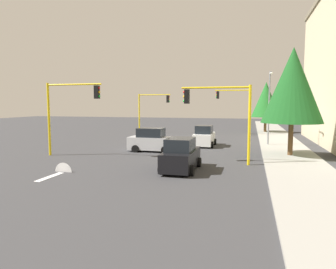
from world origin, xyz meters
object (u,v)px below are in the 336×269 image
(traffic_signal_near_right, at_px, (69,104))
(traffic_signal_far_right, at_px, (152,105))
(tree_roadside_far, at_px, (266,100))
(tree_roadside_near, at_px, (293,85))
(car_silver, at_px, (153,141))
(traffic_signal_far_left, at_px, (236,103))
(car_black, at_px, (181,156))
(street_lamp_curbside, at_px, (269,100))
(car_white, at_px, (204,137))
(traffic_signal_near_left, at_px, (220,108))

(traffic_signal_near_right, distance_m, traffic_signal_far_right, 20.00)
(traffic_signal_far_right, xyz_separation_m, tree_roadside_far, (-4.00, 15.15, 0.75))
(tree_roadside_near, relative_size, car_silver, 1.99)
(traffic_signal_near_right, height_order, tree_roadside_near, tree_roadside_near)
(traffic_signal_far_left, height_order, tree_roadside_near, tree_roadside_near)
(car_black, bearing_deg, tree_roadside_near, 134.42)
(street_lamp_curbside, height_order, car_white, street_lamp_curbside)
(traffic_signal_near_right, height_order, car_white, traffic_signal_near_right)
(traffic_signal_near_left, bearing_deg, car_silver, -123.70)
(traffic_signal_near_right, height_order, street_lamp_curbside, street_lamp_curbside)
(traffic_signal_near_right, distance_m, car_black, 10.14)
(tree_roadside_far, distance_m, tree_roadside_near, 20.04)
(street_lamp_curbside, bearing_deg, car_silver, -59.63)
(street_lamp_curbside, bearing_deg, tree_roadside_near, 13.05)
(traffic_signal_far_right, bearing_deg, car_silver, 18.25)
(traffic_signal_near_right, relative_size, car_white, 1.48)
(traffic_signal_far_right, height_order, car_white, traffic_signal_far_right)
(traffic_signal_far_left, xyz_separation_m, traffic_signal_near_left, (20.00, -0.10, -0.43))
(street_lamp_curbside, xyz_separation_m, car_black, (12.39, -5.62, -3.45))
(traffic_signal_far_right, relative_size, traffic_signal_near_left, 1.03)
(traffic_signal_near_right, bearing_deg, car_white, 132.71)
(tree_roadside_far, bearing_deg, traffic_signal_near_right, -32.32)
(traffic_signal_far_right, xyz_separation_m, car_white, (11.66, 9.01, -2.92))
(car_black, height_order, car_silver, same)
(tree_roadside_far, xyz_separation_m, tree_roadside_near, (20.00, 1.00, 0.78))
(tree_roadside_near, height_order, car_white, tree_roadside_near)
(car_silver, bearing_deg, traffic_signal_near_left, 56.30)
(traffic_signal_near_right, relative_size, tree_roadside_far, 0.80)
(car_black, xyz_separation_m, car_silver, (-6.78, -3.95, 0.00))
(traffic_signal_near_left, bearing_deg, traffic_signal_far_left, 179.70)
(tree_roadside_far, xyz_separation_m, car_black, (26.78, -5.92, -3.67))
(traffic_signal_far_right, distance_m, tree_roadside_far, 15.69)
(traffic_signal_far_left, relative_size, car_silver, 1.43)
(traffic_signal_far_left, xyz_separation_m, car_silver, (16.00, -6.10, -3.24))
(car_black, xyz_separation_m, car_white, (-11.13, -0.22, -0.00))
(car_white, bearing_deg, traffic_signal_far_right, -142.31)
(traffic_signal_near_left, relative_size, street_lamp_curbside, 0.74)
(traffic_signal_far_left, relative_size, street_lamp_curbside, 0.84)
(traffic_signal_far_left, bearing_deg, tree_roadside_far, 136.67)
(traffic_signal_near_right, height_order, traffic_signal_near_left, traffic_signal_near_right)
(traffic_signal_far_left, height_order, traffic_signal_near_right, traffic_signal_far_left)
(traffic_signal_far_right, xyz_separation_m, street_lamp_curbside, (10.39, 14.85, 0.53))
(car_black, bearing_deg, traffic_signal_near_left, 143.69)
(tree_roadside_near, bearing_deg, traffic_signal_near_right, -76.12)
(traffic_signal_near_left, xyz_separation_m, car_white, (-8.34, -2.27, -2.82))
(tree_roadside_far, height_order, car_black, tree_roadside_far)
(car_black, height_order, car_white, same)
(traffic_signal_near_right, xyz_separation_m, tree_roadside_far, (-24.00, 15.18, 0.62))
(traffic_signal_far_left, distance_m, car_black, 23.11)
(traffic_signal_far_left, height_order, street_lamp_curbside, street_lamp_curbside)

